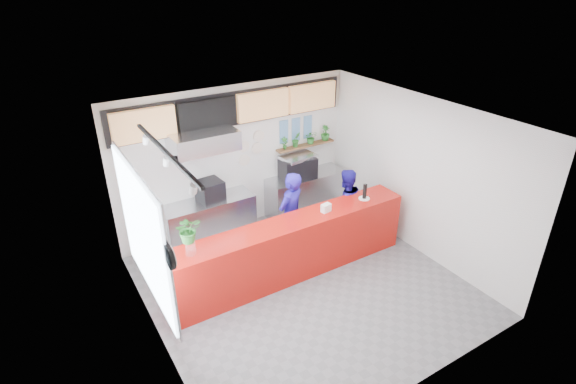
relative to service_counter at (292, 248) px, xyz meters
name	(u,v)px	position (x,y,z in m)	size (l,w,h in m)	color
floor	(304,286)	(0.00, -0.40, -0.55)	(5.00, 5.00, 0.00)	slate
ceiling	(308,119)	(0.00, -0.40, 2.45)	(5.00, 5.00, 0.00)	silver
wall_back	(237,159)	(0.00, 2.10, 0.95)	(5.00, 5.00, 0.00)	white
wall_left	(150,259)	(-2.50, -0.40, 0.95)	(5.00, 5.00, 0.00)	white
wall_right	(418,176)	(2.50, -0.40, 0.95)	(5.00, 5.00, 0.00)	white
service_counter	(292,248)	(0.00, 0.00, 0.00)	(4.50, 0.60, 1.10)	#B2140C
cream_band	(234,106)	(0.00, 2.09, 2.05)	(5.00, 0.02, 0.80)	beige
prep_bench	(210,221)	(-0.80, 1.80, -0.10)	(1.80, 0.60, 0.90)	#B2B5BA
panini_oven	(210,191)	(-0.74, 1.80, 0.55)	(0.45, 0.45, 0.41)	black
extraction_hood	(203,141)	(-0.80, 1.75, 1.60)	(1.20, 0.70, 0.35)	#B2B5BA
hood_lip	(204,151)	(-0.80, 1.75, 1.40)	(1.20, 0.70, 0.08)	#B2B5BA
right_bench	(306,193)	(1.50, 1.80, -0.10)	(1.80, 0.60, 0.90)	#B2B5BA
espresso_machine	(298,167)	(1.27, 1.80, 0.58)	(0.72, 0.51, 0.46)	black
espresso_tray	(298,156)	(1.27, 1.80, 0.83)	(0.72, 0.50, 0.07)	silver
herb_shelf	(306,145)	(1.60, 2.00, 0.95)	(1.40, 0.18, 0.04)	brown
menu_board_far_left	(144,125)	(-1.75, 1.98, 2.00)	(1.10, 0.10, 0.55)	tan
menu_board_mid_left	(207,114)	(-0.59, 1.98, 2.00)	(1.10, 0.10, 0.55)	black
menu_board_mid_right	(263,105)	(0.57, 1.98, 2.00)	(1.10, 0.10, 0.55)	tan
menu_board_far_right	(312,97)	(1.73, 1.98, 2.00)	(1.10, 0.10, 0.55)	tan
soffit	(235,108)	(0.00, 2.06, 2.00)	(4.80, 0.04, 0.65)	black
window_pane	(143,235)	(-2.47, -0.10, 1.15)	(0.04, 2.20, 1.90)	silver
window_frame	(145,235)	(-2.45, -0.10, 1.15)	(0.03, 2.30, 2.00)	#B2B5BA
wall_clock_rim	(170,257)	(-2.46, -1.30, 1.50)	(0.30, 0.30, 0.05)	black
wall_clock_face	(172,256)	(-2.43, -1.30, 1.50)	(0.26, 0.26, 0.02)	white
track_rail	(166,152)	(-2.10, -0.40, 2.39)	(0.05, 2.40, 0.04)	black
dec_plate_a	(244,146)	(0.15, 2.07, 1.20)	(0.24, 0.24, 0.03)	silver
dec_plate_b	(257,148)	(0.45, 2.07, 1.10)	(0.24, 0.24, 0.03)	silver
dec_plate_c	(244,160)	(0.15, 2.07, 0.90)	(0.24, 0.24, 0.03)	silver
dec_plate_d	(259,136)	(0.50, 2.07, 1.35)	(0.24, 0.24, 0.03)	silver
photo_frame_a	(284,126)	(1.10, 2.08, 1.45)	(0.20, 0.02, 0.25)	#598CBF
photo_frame_b	(296,124)	(1.40, 2.08, 1.45)	(0.20, 0.02, 0.25)	#598CBF
photo_frame_c	(308,121)	(1.70, 2.08, 1.45)	(0.20, 0.02, 0.25)	#598CBF
photo_frame_d	(284,138)	(1.10, 2.08, 1.20)	(0.20, 0.02, 0.25)	#598CBF
photo_frame_e	(296,135)	(1.40, 2.08, 1.20)	(0.20, 0.02, 0.25)	#598CBF
photo_frame_f	(308,133)	(1.70, 2.08, 1.20)	(0.20, 0.02, 0.25)	#598CBF
staff_center	(291,215)	(0.32, 0.56, 0.30)	(0.62, 0.41, 1.70)	#1F1699
staff_right	(345,205)	(1.52, 0.46, 0.21)	(0.74, 0.57, 1.52)	#1F1699
herb_a	(285,143)	(1.07, 2.00, 1.11)	(0.14, 0.10, 0.27)	#276F27
herb_b	(296,139)	(1.36, 2.00, 1.13)	(0.18, 0.15, 0.33)	#276F27
herb_c	(311,137)	(1.74, 2.00, 1.11)	(0.26, 0.22, 0.29)	#276F27
herb_d	(325,133)	(2.12, 2.00, 1.14)	(0.19, 0.17, 0.34)	#276F27
glass_vase	(191,248)	(-1.81, -0.01, 0.65)	(0.16, 0.16, 0.19)	white
basil_vase	(188,230)	(-1.81, -0.01, 0.98)	(0.37, 0.32, 0.42)	#276F27
napkin_holder	(326,208)	(0.68, -0.03, 0.62)	(0.17, 0.11, 0.15)	white
white_plate	(364,198)	(1.57, -0.01, 0.56)	(0.21, 0.21, 0.02)	white
pepper_mill	(365,191)	(1.57, -0.01, 0.71)	(0.07, 0.07, 0.29)	black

